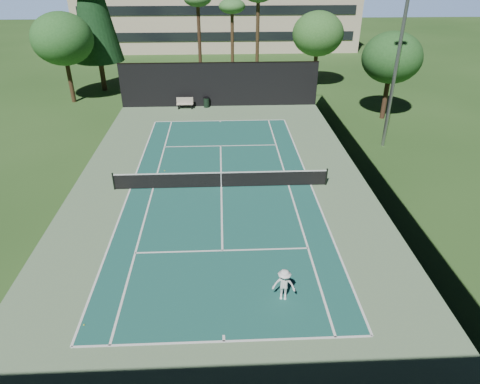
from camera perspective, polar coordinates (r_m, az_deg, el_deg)
The scene contains 20 objects.
ground at distance 25.97m, azimuth -2.51°, elevation 0.65°, with size 160.00×160.00×0.00m, color #284E1D.
apron_slab at distance 25.96m, azimuth -2.51°, elevation 0.66°, with size 18.00×32.00×0.01m, color #64855D.
court_surface at distance 25.96m, azimuth -2.51°, elevation 0.67°, with size 10.97×23.77×0.01m, color #1B574E.
court_lines at distance 25.96m, azimuth -2.51°, elevation 0.69°, with size 11.07×23.87×0.01m.
tennis_net at distance 25.71m, azimuth -2.54°, elevation 1.74°, with size 12.90×0.10×1.10m.
fence at distance 25.13m, azimuth -2.61°, elevation 4.75°, with size 18.04×32.05×4.03m.
player at distance 17.65m, azimuth 5.87°, elevation -12.22°, with size 0.94×0.54×1.46m, color white.
tennis_ball_a at distance 18.00m, azimuth -20.08°, elevation -16.30°, with size 0.06×0.06×0.06m, color #CBD430.
tennis_ball_b at distance 28.31m, azimuth -10.02°, elevation 2.81°, with size 0.07×0.07×0.07m, color gold.
tennis_ball_c at distance 27.56m, azimuth 3.63°, elevation 2.47°, with size 0.07×0.07×0.07m, color yellow.
tennis_ball_d at distance 28.63m, azimuth -16.59°, elevation 2.29°, with size 0.06×0.06×0.06m, color #D2F337.
park_bench at distance 40.16m, azimuth -7.36°, elevation 11.72°, with size 1.50×0.45×1.02m.
trash_bin at distance 40.37m, azimuth -4.50°, elevation 11.85°, with size 0.56×0.56×0.95m.
palm_a at distance 47.09m, azimuth -5.66°, elevation 23.84°, with size 2.80×2.80×9.32m.
palm_b at distance 49.13m, azimuth -1.07°, elevation 23.20°, with size 2.80×2.80×8.42m.
decid_tree_a at distance 46.46m, azimuth 10.34°, elevation 20.03°, with size 5.12×5.12×7.62m.
decid_tree_b at distance 38.23m, azimuth 19.60°, elevation 16.51°, with size 4.80×4.80×7.14m.
decid_tree_c at distance 43.71m, azimuth -22.61°, elevation 18.32°, with size 5.44×5.44×8.09m.
campus_building at distance 69.31m, azimuth -2.91°, elevation 22.24°, with size 40.50×12.50×8.30m.
light_pole at distance 31.77m, azimuth 20.33°, elevation 16.68°, with size 0.90×0.25×12.22m.
Camera 1 is at (0.08, -22.86, 12.32)m, focal length 32.00 mm.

